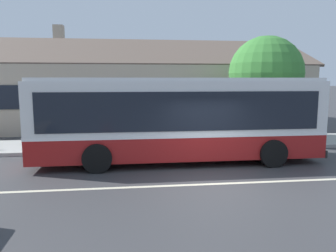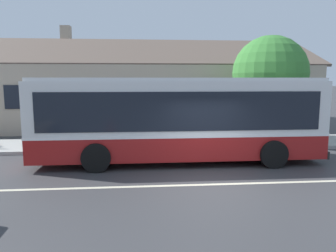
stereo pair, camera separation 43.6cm
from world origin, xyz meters
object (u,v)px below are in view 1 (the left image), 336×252
bus_stop_sign (312,112)px  transit_bus (178,117)px  bench_down_street (49,136)px  street_tree_primary (266,76)px

bus_stop_sign → transit_bus: bearing=-162.6°
transit_bus → bus_stop_sign: bearing=17.4°
bench_down_street → bus_stop_sign: bearing=-4.7°
bench_down_street → street_tree_primary: (10.52, 0.67, 2.73)m
bus_stop_sign → street_tree_primary: bearing=134.1°
transit_bus → street_tree_primary: 6.50m
bench_down_street → street_tree_primary: street_tree_primary is taller
street_tree_primary → bus_stop_sign: street_tree_primary is taller
bench_down_street → street_tree_primary: size_ratio=0.31×
transit_bus → bench_down_street: 6.39m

